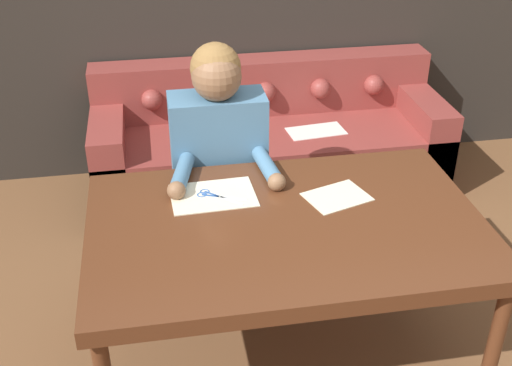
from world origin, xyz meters
name	(u,v)px	position (x,y,z in m)	size (l,w,h in m)	color
dining_table	(286,235)	(-0.13, 0.12, 0.69)	(1.59, 1.02, 0.75)	#562D19
couch	(268,145)	(0.09, 1.66, 0.30)	(2.20, 0.78, 0.80)	brown
person	(219,165)	(-0.33, 0.75, 0.68)	(0.51, 0.57, 1.29)	#33281E
pattern_paper_main	(213,195)	(-0.40, 0.36, 0.75)	(0.37, 0.27, 0.00)	beige
pattern_paper_offcut	(337,197)	(0.12, 0.26, 0.75)	(0.30, 0.26, 0.00)	beige
scissors	(213,196)	(-0.40, 0.36, 0.75)	(0.21, 0.16, 0.01)	silver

